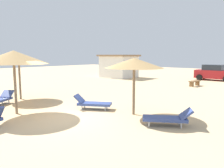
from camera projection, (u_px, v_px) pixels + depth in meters
ground_plane at (68, 117)px, 9.82m from camera, size 80.00×80.00×0.00m
parasol_0 at (134, 63)px, 9.99m from camera, size 2.69×2.69×2.62m
parasol_1 at (14, 57)px, 10.07m from camera, size 3.13×3.13×2.97m
parasol_3 at (19, 59)px, 13.57m from camera, size 2.78×2.78×2.79m
lounger_0 at (92, 103)px, 11.24m from camera, size 1.93×1.53×0.75m
lounger_3 at (0, 99)px, 12.19m from camera, size 1.53×1.95×0.72m
lounger_5 at (168, 118)px, 8.58m from camera, size 1.93×1.57×0.72m
bench_0 at (195, 82)px, 19.65m from camera, size 0.54×1.53×0.49m
parked_car at (214, 73)px, 24.10m from camera, size 4.05×2.09×1.72m
beach_cabana at (119, 66)px, 27.36m from camera, size 4.19×3.65×2.80m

